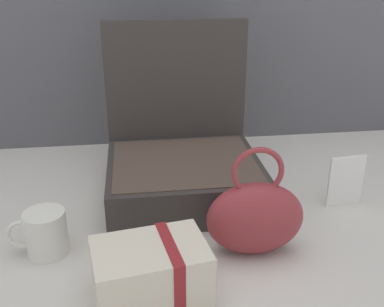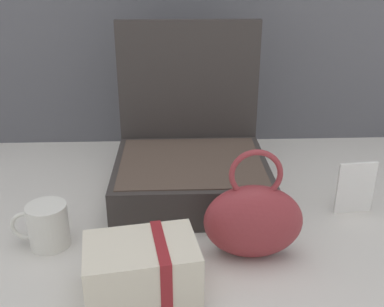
# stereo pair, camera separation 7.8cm
# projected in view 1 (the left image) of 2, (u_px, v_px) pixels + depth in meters

# --- Properties ---
(ground_plane) EXTENTS (6.00, 6.00, 0.00)m
(ground_plane) POSITION_uv_depth(u_px,v_px,m) (189.00, 232.00, 1.01)
(ground_plane) COLOR beige
(open_suitcase) EXTENTS (0.38, 0.35, 0.42)m
(open_suitcase) POSITION_uv_depth(u_px,v_px,m) (182.00, 159.00, 1.15)
(open_suitcase) COLOR #332D2B
(open_suitcase) RESTS_ON ground_plane
(teal_pouch_handbag) EXTENTS (0.20, 0.10, 0.23)m
(teal_pouch_handbag) POSITION_uv_depth(u_px,v_px,m) (255.00, 217.00, 0.91)
(teal_pouch_handbag) COLOR maroon
(teal_pouch_handbag) RESTS_ON ground_plane
(cream_toiletry_bag) EXTENTS (0.22, 0.16, 0.11)m
(cream_toiletry_bag) POSITION_uv_depth(u_px,v_px,m) (153.00, 271.00, 0.80)
(cream_toiletry_bag) COLOR beige
(cream_toiletry_bag) RESTS_ON ground_plane
(coffee_mug) EXTENTS (0.12, 0.08, 0.09)m
(coffee_mug) POSITION_uv_depth(u_px,v_px,m) (45.00, 233.00, 0.92)
(coffee_mug) COLOR silver
(coffee_mug) RESTS_ON ground_plane
(info_card_left) EXTENTS (0.09, 0.02, 0.13)m
(info_card_left) POSITION_uv_depth(u_px,v_px,m) (346.00, 181.00, 1.09)
(info_card_left) COLOR white
(info_card_left) RESTS_ON ground_plane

